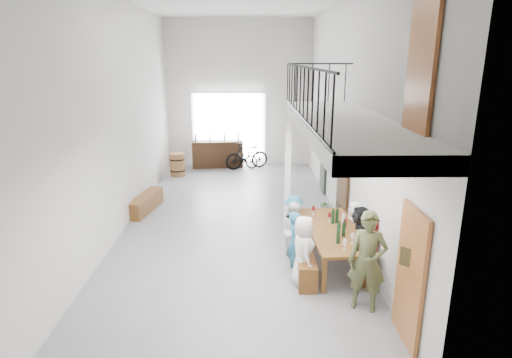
{
  "coord_description": "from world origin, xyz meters",
  "views": [
    {
      "loc": [
        0.35,
        -10.45,
        4.15
      ],
      "look_at": [
        0.53,
        -0.5,
        1.28
      ],
      "focal_mm": 30.0,
      "sensor_mm": 36.0,
      "label": 1
    }
  ],
  "objects_px": {
    "oak_barrel": "(177,164)",
    "bicycle_near": "(240,157)",
    "side_bench": "(146,203)",
    "serving_counter": "(218,154)",
    "tasting_table": "(334,233)",
    "bench_inner": "(302,256)",
    "host_standing": "(367,261)"
  },
  "relations": [
    {
      "from": "oak_barrel",
      "to": "serving_counter",
      "type": "bearing_deg",
      "value": 41.53
    },
    {
      "from": "tasting_table",
      "to": "oak_barrel",
      "type": "relative_size",
      "value": 3.11
    },
    {
      "from": "serving_counter",
      "to": "tasting_table",
      "type": "bearing_deg",
      "value": -75.4
    },
    {
      "from": "oak_barrel",
      "to": "serving_counter",
      "type": "xyz_separation_m",
      "value": [
        1.36,
        1.21,
        0.1
      ]
    },
    {
      "from": "oak_barrel",
      "to": "bicycle_near",
      "type": "bearing_deg",
      "value": 27.58
    },
    {
      "from": "bench_inner",
      "to": "bicycle_near",
      "type": "relative_size",
      "value": 1.41
    },
    {
      "from": "host_standing",
      "to": "bicycle_near",
      "type": "height_order",
      "value": "host_standing"
    },
    {
      "from": "tasting_table",
      "to": "bicycle_near",
      "type": "height_order",
      "value": "bicycle_near"
    },
    {
      "from": "tasting_table",
      "to": "host_standing",
      "type": "height_order",
      "value": "host_standing"
    },
    {
      "from": "oak_barrel",
      "to": "bicycle_near",
      "type": "relative_size",
      "value": 0.53
    },
    {
      "from": "bench_inner",
      "to": "side_bench",
      "type": "bearing_deg",
      "value": 140.67
    },
    {
      "from": "side_bench",
      "to": "host_standing",
      "type": "xyz_separation_m",
      "value": [
        4.82,
        -4.84,
        0.64
      ]
    },
    {
      "from": "tasting_table",
      "to": "side_bench",
      "type": "xyz_separation_m",
      "value": [
        -4.57,
        3.27,
        -0.47
      ]
    },
    {
      "from": "bicycle_near",
      "to": "bench_inner",
      "type": "bearing_deg",
      "value": -145.23
    },
    {
      "from": "side_bench",
      "to": "bench_inner",
      "type": "bearing_deg",
      "value": -40.35
    },
    {
      "from": "serving_counter",
      "to": "host_standing",
      "type": "xyz_separation_m",
      "value": [
        3.16,
        -9.7,
        0.36
      ]
    },
    {
      "from": "bench_inner",
      "to": "oak_barrel",
      "type": "xyz_separation_m",
      "value": [
        -3.64,
        7.0,
        0.16
      ]
    },
    {
      "from": "oak_barrel",
      "to": "tasting_table",
      "type": "bearing_deg",
      "value": -58.35
    },
    {
      "from": "bench_inner",
      "to": "side_bench",
      "type": "relative_size",
      "value": 1.3
    },
    {
      "from": "tasting_table",
      "to": "host_standing",
      "type": "bearing_deg",
      "value": -84.04
    },
    {
      "from": "tasting_table",
      "to": "serving_counter",
      "type": "xyz_separation_m",
      "value": [
        -2.91,
        8.13,
        -0.2
      ]
    },
    {
      "from": "tasting_table",
      "to": "host_standing",
      "type": "distance_m",
      "value": 1.6
    },
    {
      "from": "serving_counter",
      "to": "side_bench",
      "type": "bearing_deg",
      "value": -113.94
    },
    {
      "from": "tasting_table",
      "to": "oak_barrel",
      "type": "distance_m",
      "value": 8.14
    },
    {
      "from": "bench_inner",
      "to": "bicycle_near",
      "type": "xyz_separation_m",
      "value": [
        -1.42,
        8.16,
        0.15
      ]
    },
    {
      "from": "tasting_table",
      "to": "host_standing",
      "type": "relative_size",
      "value": 1.45
    },
    {
      "from": "bench_inner",
      "to": "oak_barrel",
      "type": "height_order",
      "value": "oak_barrel"
    },
    {
      "from": "bench_inner",
      "to": "host_standing",
      "type": "relative_size",
      "value": 1.23
    },
    {
      "from": "side_bench",
      "to": "oak_barrel",
      "type": "relative_size",
      "value": 2.03
    },
    {
      "from": "oak_barrel",
      "to": "host_standing",
      "type": "xyz_separation_m",
      "value": [
        4.52,
        -8.5,
        0.47
      ]
    },
    {
      "from": "bench_inner",
      "to": "host_standing",
      "type": "bearing_deg",
      "value": -58.48
    },
    {
      "from": "host_standing",
      "to": "oak_barrel",
      "type": "bearing_deg",
      "value": 139.32
    }
  ]
}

